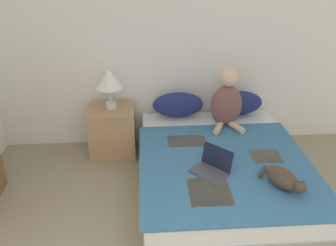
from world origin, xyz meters
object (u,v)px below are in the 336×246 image
laptop_open (212,167)px  pillow_far (237,103)px  bed (220,172)px  pillow_near (178,105)px  table_lamp (109,80)px  nightstand (113,131)px  cat_tabby (284,179)px  person_sitting (227,100)px

laptop_open → pillow_far: bearing=111.9°
bed → pillow_near: bearing=112.0°
pillow_far → table_lamp: 1.54m
pillow_near → nightstand: pillow_near is taller
pillow_far → table_lamp: table_lamp is taller
cat_tabby → pillow_far: bearing=154.5°
bed → table_lamp: size_ratio=4.30×
laptop_open → table_lamp: table_lamp is taller
person_sitting → cat_tabby: 1.23m
bed → laptop_open: laptop_open is taller
pillow_far → person_sitting: bearing=-125.8°
pillow_far → cat_tabby: 1.46m
cat_tabby → table_lamp: bearing=-159.3°
bed → table_lamp: 1.57m
pillow_near → table_lamp: table_lamp is taller
bed → pillow_near: (-0.36, 0.88, 0.37)m
nightstand → table_lamp: 0.64m
pillow_near → nightstand: (-0.79, -0.08, -0.28)m
cat_tabby → pillow_near: bearing=-179.8°
laptop_open → bed: bearing=107.8°
nightstand → pillow_far: bearing=3.1°
laptop_open → table_lamp: size_ratio=0.84×
person_sitting → cat_tabby: bearing=-78.2°
bed → pillow_near: 1.02m
person_sitting → laptop_open: size_ratio=1.73×
pillow_far → bed: bearing=-112.1°
pillow_near → person_sitting: (0.52, -0.27, 0.16)m
laptop_open → nightstand: laptop_open is taller
bed → nightstand: size_ratio=3.43×
person_sitting → table_lamp: 1.33m
pillow_near → pillow_far: bearing=0.0°
nightstand → table_lamp: bearing=62.4°
laptop_open → cat_tabby: bearing=19.7°
pillow_near → table_lamp: size_ratio=1.26×
bed → laptop_open: size_ratio=5.12×
pillow_far → nightstand: (-1.50, -0.08, -0.28)m
pillow_near → person_sitting: size_ratio=0.87×
person_sitting → bed: bearing=-104.8°
nightstand → pillow_near: bearing=6.0°
laptop_open → nightstand: size_ratio=0.67×
bed → pillow_near: size_ratio=3.40×
pillow_near → person_sitting: bearing=-27.8°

